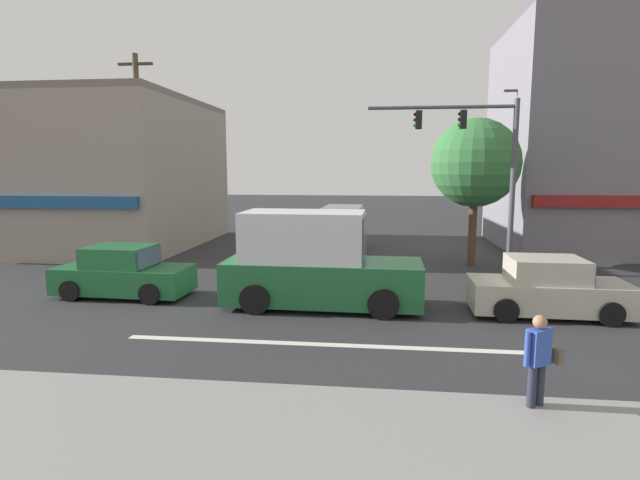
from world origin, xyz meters
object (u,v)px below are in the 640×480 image
at_px(sedan_parked_curbside, 123,274).
at_px(van_crossing_rightbound, 342,229).
at_px(utility_pole_near_left, 140,158).
at_px(sedan_crossing_center, 548,289).
at_px(traffic_light_mast, 483,162).
at_px(pedestrian_foreground_with_bag, 539,359).
at_px(box_truck_crossing_leftbound, 316,264).
at_px(utility_pole_far_right, 516,166).
at_px(street_tree, 475,163).

bearing_deg(sedan_parked_curbside, van_crossing_rightbound, 57.72).
relative_size(utility_pole_near_left, sedan_crossing_center, 2.03).
relative_size(traffic_light_mast, pedestrian_foreground_with_bag, 3.71).
height_order(utility_pole_near_left, van_crossing_rightbound, utility_pole_near_left).
bearing_deg(utility_pole_near_left, pedestrian_foreground_with_bag, -43.20).
height_order(utility_pole_near_left, pedestrian_foreground_with_bag, utility_pole_near_left).
bearing_deg(utility_pole_near_left, traffic_light_mast, -9.23).
xyz_separation_m(traffic_light_mast, box_truck_crossing_leftbound, (-5.19, -3.30, -2.92)).
bearing_deg(sedan_parked_curbside, pedestrian_foreground_with_bag, -31.81).
bearing_deg(traffic_light_mast, utility_pole_far_right, 67.38).
height_order(street_tree, van_crossing_rightbound, street_tree).
bearing_deg(sedan_crossing_center, utility_pole_far_right, 80.71).
bearing_deg(box_truck_crossing_leftbound, utility_pole_far_right, 51.51).
distance_m(utility_pole_near_left, sedan_crossing_center, 15.59).
bearing_deg(traffic_light_mast, sedan_parked_curbside, -166.14).
bearing_deg(utility_pole_near_left, box_truck_crossing_leftbound, -34.82).
distance_m(street_tree, van_crossing_rightbound, 7.21).
xyz_separation_m(street_tree, sedan_parked_curbside, (-11.70, -6.40, -3.45)).
distance_m(van_crossing_rightbound, pedestrian_foreground_with_bag, 16.74).
distance_m(utility_pole_far_right, van_crossing_rightbound, 8.55).
xyz_separation_m(box_truck_crossing_leftbound, van_crossing_rightbound, (0.03, 10.22, -0.25)).
relative_size(utility_pole_far_right, pedestrian_foreground_with_bag, 4.68).
height_order(utility_pole_near_left, sedan_parked_curbside, utility_pole_near_left).
xyz_separation_m(box_truck_crossing_leftbound, sedan_crossing_center, (6.35, -0.12, -0.54)).
bearing_deg(sedan_crossing_center, utility_pole_near_left, 158.62).
xyz_separation_m(sedan_crossing_center, van_crossing_rightbound, (-6.31, 10.34, 0.29)).
bearing_deg(van_crossing_rightbound, traffic_light_mast, -53.31).
bearing_deg(pedestrian_foreground_with_bag, utility_pole_far_right, 77.05).
bearing_deg(van_crossing_rightbound, box_truck_crossing_leftbound, -90.18).
bearing_deg(van_crossing_rightbound, utility_pole_near_left, -148.31).
relative_size(traffic_light_mast, box_truck_crossing_leftbound, 1.10).
xyz_separation_m(traffic_light_mast, van_crossing_rightbound, (-5.16, 6.92, -3.17)).
height_order(street_tree, sedan_crossing_center, street_tree).
height_order(utility_pole_near_left, utility_pole_far_right, utility_pole_near_left).
distance_m(street_tree, utility_pole_far_right, 3.98).
relative_size(sedan_crossing_center, sedan_parked_curbside, 0.99).
height_order(sedan_crossing_center, van_crossing_rightbound, van_crossing_rightbound).
bearing_deg(sedan_parked_curbside, traffic_light_mast, 13.86).
distance_m(street_tree, box_truck_crossing_leftbound, 9.36).
distance_m(street_tree, utility_pole_near_left, 13.46).
relative_size(street_tree, sedan_parked_curbside, 1.43).
distance_m(utility_pole_far_right, sedan_parked_curbside, 17.37).
bearing_deg(utility_pole_near_left, van_crossing_rightbound, 31.69).
height_order(box_truck_crossing_leftbound, pedestrian_foreground_with_bag, box_truck_crossing_leftbound).
xyz_separation_m(utility_pole_near_left, van_crossing_rightbound, (7.80, 4.82, -3.35)).
distance_m(van_crossing_rightbound, sedan_parked_curbside, 11.49).
bearing_deg(box_truck_crossing_leftbound, pedestrian_foreground_with_bag, -53.99).
distance_m(traffic_light_mast, box_truck_crossing_leftbound, 6.81).
relative_size(street_tree, traffic_light_mast, 0.96).
bearing_deg(utility_pole_far_right, pedestrian_foreground_with_bag, -102.95).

